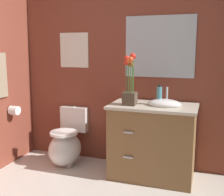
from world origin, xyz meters
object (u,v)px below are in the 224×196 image
object	(u,v)px
wall_mirror	(160,47)
soap_bottle	(159,95)
flower_vase	(130,85)
vanity_cabinet	(153,140)
wall_poster	(74,50)
toilet	(67,145)
toilet_paper_roll	(14,110)

from	to	relation	value
wall_mirror	soap_bottle	bearing A→B (deg)	-78.00
flower_vase	soap_bottle	bearing A→B (deg)	20.99
vanity_cabinet	flower_vase	size ratio (longest dim) A/B	1.81
flower_vase	wall_poster	bearing A→B (deg)	155.52
toilet	wall_poster	xyz separation A→B (m)	(0.00, 0.27, 1.16)
toilet	wall_mirror	size ratio (longest dim) A/B	0.86
soap_bottle	wall_poster	bearing A→B (deg)	166.74
vanity_cabinet	wall_poster	xyz separation A→B (m)	(-1.09, 0.29, 0.98)
flower_vase	soap_bottle	xyz separation A→B (m)	(0.30, 0.11, -0.11)
wall_poster	wall_mirror	distance (m)	1.08
vanity_cabinet	soap_bottle	size ratio (longest dim) A/B	4.55
wall_mirror	toilet_paper_roll	xyz separation A→B (m)	(-1.69, -0.46, -0.77)
vanity_cabinet	soap_bottle	world-z (taller)	soap_bottle
vanity_cabinet	flower_vase	world-z (taller)	flower_vase
wall_poster	toilet	bearing A→B (deg)	-90.00
toilet	soap_bottle	distance (m)	1.33
vanity_cabinet	wall_poster	size ratio (longest dim) A/B	2.32
toilet	toilet_paper_roll	bearing A→B (deg)	-161.95
vanity_cabinet	toilet_paper_roll	world-z (taller)	vanity_cabinet
toilet	soap_bottle	xyz separation A→B (m)	(1.14, -0.00, 0.69)
soap_bottle	wall_mirror	world-z (taller)	wall_mirror
soap_bottle	wall_mirror	size ratio (longest dim) A/B	0.28
toilet	toilet_paper_roll	distance (m)	0.77
wall_poster	wall_mirror	xyz separation A→B (m)	(1.08, 0.00, 0.04)
toilet	flower_vase	xyz separation A→B (m)	(0.84, -0.12, 0.80)
vanity_cabinet	wall_poster	bearing A→B (deg)	164.85
wall_poster	toilet_paper_roll	bearing A→B (deg)	-142.41
wall_poster	toilet_paper_roll	xyz separation A→B (m)	(-0.60, -0.46, -0.73)
soap_bottle	wall_poster	world-z (taller)	wall_poster
wall_poster	wall_mirror	world-z (taller)	wall_mirror
vanity_cabinet	toilet_paper_roll	size ratio (longest dim) A/B	9.16
wall_poster	wall_mirror	size ratio (longest dim) A/B	0.54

